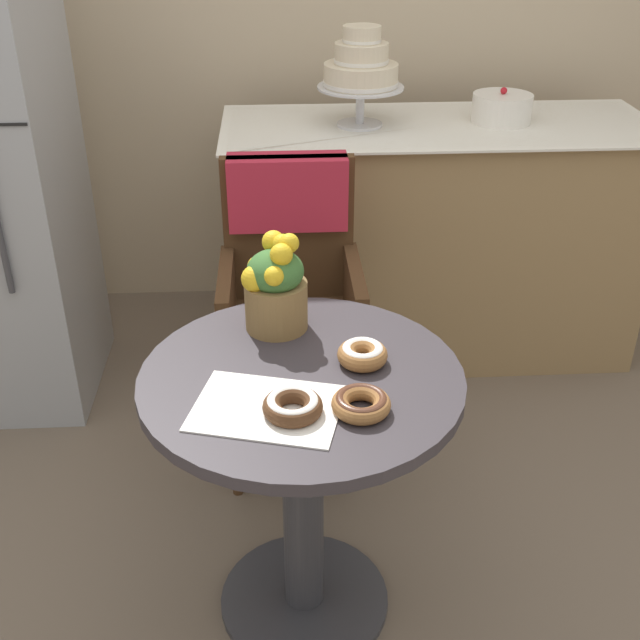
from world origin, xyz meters
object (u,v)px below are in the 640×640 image
at_px(cafe_table, 302,450).
at_px(donut_front, 293,405).
at_px(donut_mid, 362,353).
at_px(donut_side, 361,403).
at_px(round_layer_cake, 502,108).
at_px(flower_vase, 275,286).
at_px(wicker_chair, 290,267).
at_px(tiered_cake_stand, 361,69).

relative_size(cafe_table, donut_front, 5.83).
xyz_separation_m(cafe_table, donut_mid, (0.14, 0.04, 0.24)).
xyz_separation_m(donut_side, round_layer_cake, (0.65, 1.46, 0.21)).
height_order(flower_vase, round_layer_cake, round_layer_cake).
height_order(donut_front, round_layer_cake, round_layer_cake).
relative_size(donut_front, round_layer_cake, 0.58).
height_order(donut_side, flower_vase, flower_vase).
bearing_deg(flower_vase, round_layer_cake, 53.40).
xyz_separation_m(donut_front, donut_mid, (0.16, 0.18, 0.00)).
bearing_deg(cafe_table, wicker_chair, 90.65).
xyz_separation_m(donut_side, flower_vase, (-0.17, 0.35, 0.09)).
height_order(cafe_table, donut_mid, donut_mid).
height_order(wicker_chair, tiered_cake_stand, tiered_cake_stand).
distance_m(donut_front, round_layer_cake, 1.68).
distance_m(flower_vase, tiered_cake_stand, 1.16).
bearing_deg(round_layer_cake, flower_vase, -126.60).
xyz_separation_m(wicker_chair, donut_front, (-0.02, -0.86, 0.10)).
bearing_deg(donut_mid, cafe_table, -164.78).
relative_size(cafe_table, wicker_chair, 0.75).
xyz_separation_m(donut_front, donut_side, (0.14, 0.00, -0.00)).
height_order(donut_mid, donut_side, donut_mid).
bearing_deg(round_layer_cake, donut_side, -114.06).
relative_size(donut_mid, donut_side, 0.93).
bearing_deg(round_layer_cake, donut_front, -118.42).
relative_size(wicker_chair, donut_mid, 8.41).
bearing_deg(donut_mid, donut_front, -131.34).
relative_size(donut_mid, round_layer_cake, 0.54).
relative_size(donut_front, flower_vase, 0.51).
relative_size(donut_side, flower_vase, 0.51).
bearing_deg(donut_side, flower_vase, 115.48).
bearing_deg(donut_front, cafe_table, 80.96).
height_order(wicker_chair, donut_front, wicker_chair).
height_order(flower_vase, tiered_cake_stand, tiered_cake_stand).
bearing_deg(tiered_cake_stand, round_layer_cake, 1.91).
bearing_deg(donut_front, donut_side, 0.83).
relative_size(donut_front, donut_side, 1.01).
relative_size(tiered_cake_stand, round_layer_cake, 1.59).
relative_size(donut_front, donut_mid, 1.09).
distance_m(cafe_table, round_layer_cake, 1.59).
distance_m(wicker_chair, tiered_cake_stand, 0.79).
bearing_deg(donut_mid, tiered_cake_stand, 84.52).
bearing_deg(wicker_chair, cafe_table, -87.30).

